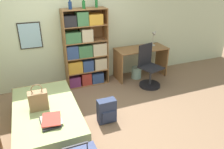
% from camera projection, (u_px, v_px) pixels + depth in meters
% --- Properties ---
extents(ground_plane, '(14.00, 14.00, 0.00)m').
position_uv_depth(ground_plane, '(87.00, 120.00, 3.99)').
color(ground_plane, '#84664C').
extents(wall_back, '(10.00, 0.09, 2.60)m').
position_uv_depth(wall_back, '(63.00, 30.00, 4.85)').
color(wall_back, beige).
rests_on(wall_back, ground_plane).
extents(bed, '(1.05, 1.82, 0.45)m').
position_uv_depth(bed, '(47.00, 118.00, 3.69)').
color(bed, olive).
rests_on(bed, ground_plane).
extents(handbag, '(0.30, 0.17, 0.44)m').
position_uv_depth(handbag, '(38.00, 100.00, 3.48)').
color(handbag, '#93704C').
rests_on(handbag, bed).
extents(book_stack_on_bed, '(0.32, 0.39, 0.07)m').
position_uv_depth(book_stack_on_bed, '(51.00, 121.00, 3.20)').
color(book_stack_on_bed, '#427A4C').
rests_on(book_stack_on_bed, bed).
extents(bookcase, '(0.98, 0.36, 1.78)m').
position_uv_depth(bookcase, '(85.00, 51.00, 4.99)').
color(bookcase, olive).
rests_on(bookcase, ground_plane).
extents(bottle_green, '(0.07, 0.07, 0.22)m').
position_uv_depth(bottle_green, '(70.00, 5.00, 4.45)').
color(bottle_green, navy).
rests_on(bottle_green, bookcase).
extents(bottle_brown, '(0.07, 0.07, 0.23)m').
position_uv_depth(bottle_brown, '(84.00, 4.00, 4.53)').
color(bottle_brown, '#1E6B2D').
rests_on(bottle_brown, bookcase).
extents(bottle_clear, '(0.06, 0.06, 0.26)m').
position_uv_depth(bottle_clear, '(96.00, 3.00, 4.69)').
color(bottle_clear, '#1E6B2D').
rests_on(bottle_clear, bookcase).
extents(desk, '(1.30, 0.58, 0.76)m').
position_uv_depth(desk, '(141.00, 57.00, 5.51)').
color(desk, olive).
rests_on(desk, ground_plane).
extents(desk_lamp, '(0.19, 0.14, 0.41)m').
position_uv_depth(desk_lamp, '(154.00, 35.00, 5.52)').
color(desk_lamp, '#ADA89E').
rests_on(desk_lamp, desk).
extents(desk_chair, '(0.56, 0.56, 0.99)m').
position_uv_depth(desk_chair, '(149.00, 73.00, 5.12)').
color(desk_chair, black).
rests_on(desk_chair, ground_plane).
extents(backpack, '(0.33, 0.20, 0.44)m').
position_uv_depth(backpack, '(107.00, 111.00, 3.89)').
color(backpack, '#2D3856').
rests_on(backpack, ground_plane).
extents(waste_bin, '(0.25, 0.25, 0.29)m').
position_uv_depth(waste_bin, '(136.00, 73.00, 5.58)').
color(waste_bin, '#99C1B2').
rests_on(waste_bin, ground_plane).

